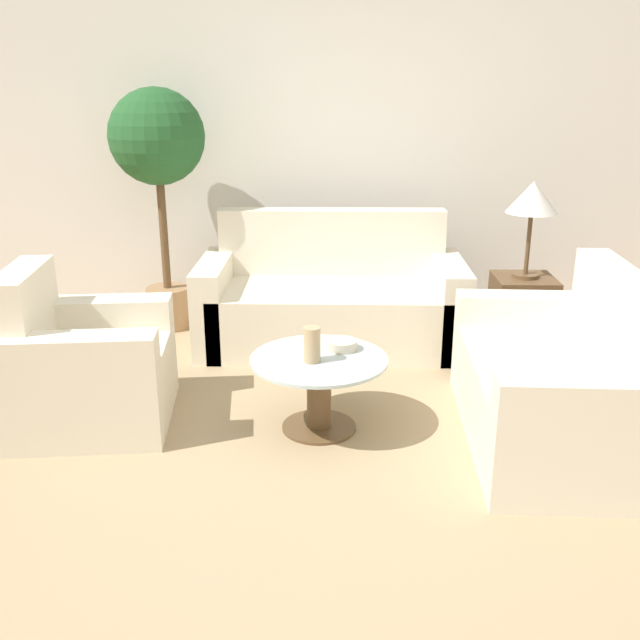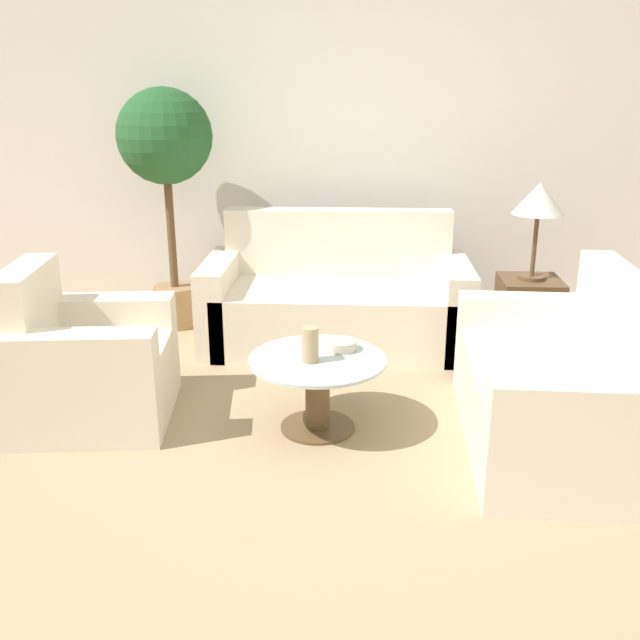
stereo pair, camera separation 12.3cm
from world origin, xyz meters
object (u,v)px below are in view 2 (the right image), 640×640
at_px(potted_plant, 166,154).
at_px(sofa_main, 336,302).
at_px(table_lamp, 539,201).
at_px(coffee_table, 317,383).
at_px(vase, 310,345).
at_px(armchair, 84,369).
at_px(loveseat, 566,392).
at_px(bowl, 341,345).

bearing_deg(potted_plant, sofa_main, -12.79).
xyz_separation_m(sofa_main, table_lamp, (1.33, -0.17, 0.77)).
xyz_separation_m(coffee_table, vase, (-0.04, -0.05, 0.24)).
distance_m(armchair, coffee_table, 1.32).
height_order(table_lamp, vase, table_lamp).
bearing_deg(armchair, coffee_table, -99.24).
bearing_deg(loveseat, armchair, -91.77).
xyz_separation_m(loveseat, coffee_table, (-1.29, 0.10, -0.03)).
bearing_deg(vase, armchair, 174.47).
height_order(armchair, bowl, armchair).
bearing_deg(sofa_main, table_lamp, -7.47).
bearing_deg(vase, potted_plant, 123.89).
bearing_deg(table_lamp, bowl, -139.23).
bearing_deg(bowl, vase, -130.93).
xyz_separation_m(potted_plant, vase, (1.16, -1.73, -0.80)).
relative_size(loveseat, bowl, 8.64).
bearing_deg(bowl, coffee_table, -133.30).
relative_size(armchair, loveseat, 0.62).
relative_size(armchair, vase, 4.80).
height_order(sofa_main, loveseat, sofa_main).
height_order(sofa_main, armchair, sofa_main).
height_order(sofa_main, potted_plant, potted_plant).
distance_m(loveseat, potted_plant, 3.23).
bearing_deg(table_lamp, armchair, -156.96).
xyz_separation_m(coffee_table, potted_plant, (-1.20, 1.68, 1.04)).
bearing_deg(coffee_table, bowl, 46.70).
distance_m(sofa_main, coffee_table, 1.40).
distance_m(loveseat, bowl, 1.20).
bearing_deg(bowl, loveseat, -10.89).
bearing_deg(table_lamp, potted_plant, 169.92).
height_order(loveseat, coffee_table, loveseat).
xyz_separation_m(vase, bowl, (0.16, 0.18, -0.07)).
height_order(armchair, table_lamp, table_lamp).
relative_size(loveseat, coffee_table, 2.00).
height_order(loveseat, table_lamp, table_lamp).
relative_size(sofa_main, bowl, 10.87).
bearing_deg(sofa_main, loveseat, -50.34).
bearing_deg(armchair, bowl, -93.80).
bearing_deg(loveseat, table_lamp, 177.83).
relative_size(sofa_main, coffee_table, 2.51).
bearing_deg(coffee_table, potted_plant, 125.49).
xyz_separation_m(loveseat, potted_plant, (-2.49, 1.78, 1.02)).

